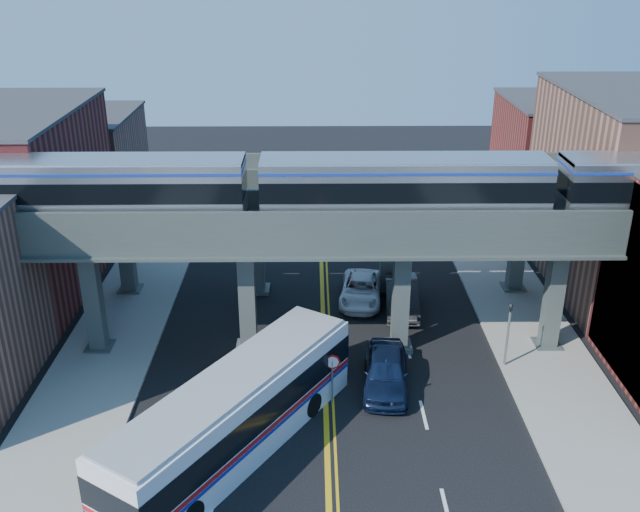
# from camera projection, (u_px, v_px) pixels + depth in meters

# --- Properties ---
(ground) EXTENTS (120.00, 120.00, 0.00)m
(ground) POSITION_uv_depth(u_px,v_px,m) (327.00, 443.00, 30.92)
(ground) COLOR black
(ground) RESTS_ON ground
(sidewalk_west) EXTENTS (5.00, 70.00, 0.16)m
(sidewalk_west) POSITION_uv_depth(u_px,v_px,m) (119.00, 330.00, 39.95)
(sidewalk_west) COLOR gray
(sidewalk_west) RESTS_ON ground
(sidewalk_east) EXTENTS (5.00, 70.00, 0.16)m
(sidewalk_east) POSITION_uv_depth(u_px,v_px,m) (527.00, 328.00, 40.18)
(sidewalk_east) COLOR gray
(sidewalk_east) RESTS_ON ground
(building_west_b) EXTENTS (8.00, 14.00, 11.00)m
(building_west_b) POSITION_uv_depth(u_px,v_px,m) (18.00, 204.00, 43.23)
(building_west_b) COLOR maroon
(building_west_b) RESTS_ON ground
(building_west_c) EXTENTS (8.00, 10.00, 8.00)m
(building_west_c) POSITION_uv_depth(u_px,v_px,m) (84.00, 167.00, 55.76)
(building_west_c) COLOR #8D5B48
(building_west_c) RESTS_ON ground
(building_east_b) EXTENTS (8.00, 14.00, 12.00)m
(building_east_b) POSITION_uv_depth(u_px,v_px,m) (625.00, 194.00, 43.40)
(building_east_b) COLOR #8D5B48
(building_east_b) RESTS_ON ground
(building_east_c) EXTENTS (8.00, 10.00, 9.00)m
(building_east_c) POSITION_uv_depth(u_px,v_px,m) (555.00, 159.00, 55.93)
(building_east_c) COLOR maroon
(building_east_c) RESTS_ON ground
(elevated_viaduct_near) EXTENTS (52.00, 3.60, 7.40)m
(elevated_viaduct_near) POSITION_uv_depth(u_px,v_px,m) (324.00, 237.00, 35.69)
(elevated_viaduct_near) COLOR #424C4B
(elevated_viaduct_near) RESTS_ON ground
(elevated_viaduct_far) EXTENTS (52.00, 3.60, 7.40)m
(elevated_viaduct_far) POSITION_uv_depth(u_px,v_px,m) (322.00, 193.00, 42.11)
(elevated_viaduct_far) COLOR #424C4B
(elevated_viaduct_far) RESTS_ON ground
(transit_train) EXTENTS (43.43, 2.72, 3.16)m
(transit_train) POSITION_uv_depth(u_px,v_px,m) (404.00, 186.00, 34.68)
(transit_train) COLOR black
(transit_train) RESTS_ON elevated_viaduct_near
(stop_sign) EXTENTS (0.76, 0.09, 2.63)m
(stop_sign) POSITION_uv_depth(u_px,v_px,m) (332.00, 371.00, 32.98)
(stop_sign) COLOR slate
(stop_sign) RESTS_ON ground
(traffic_signal) EXTENTS (0.15, 0.18, 4.10)m
(traffic_signal) POSITION_uv_depth(u_px,v_px,m) (508.00, 328.00, 35.61)
(traffic_signal) COLOR slate
(traffic_signal) RESTS_ON ground
(transit_bus) EXTENTS (9.99, 13.06, 3.51)m
(transit_bus) POSITION_uv_depth(u_px,v_px,m) (235.00, 415.00, 29.81)
(transit_bus) COLOR white
(transit_bus) RESTS_ON ground
(car_lane_a) EXTENTS (2.64, 5.51, 1.81)m
(car_lane_a) POSITION_uv_depth(u_px,v_px,m) (386.00, 371.00, 34.53)
(car_lane_a) COLOR #0F1A37
(car_lane_a) RESTS_ON ground
(car_lane_b) EXTENTS (2.17, 5.45, 1.76)m
(car_lane_b) POSITION_uv_depth(u_px,v_px,m) (402.00, 296.00, 42.05)
(car_lane_b) COLOR #303032
(car_lane_b) RESTS_ON ground
(car_lane_c) EXTENTS (3.05, 5.48, 1.45)m
(car_lane_c) POSITION_uv_depth(u_px,v_px,m) (361.00, 290.00, 43.17)
(car_lane_c) COLOR white
(car_lane_c) RESTS_ON ground
(car_lane_d) EXTENTS (2.10, 5.09, 1.47)m
(car_lane_d) POSITION_uv_depth(u_px,v_px,m) (369.00, 226.00, 52.93)
(car_lane_d) COLOR #A1A1A6
(car_lane_d) RESTS_ON ground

